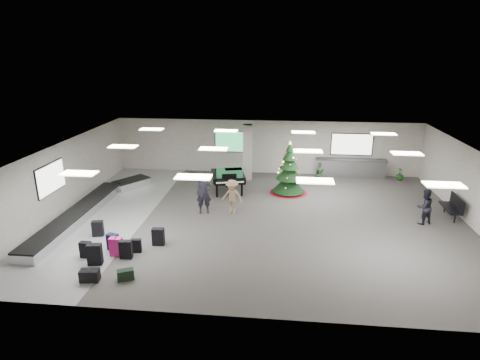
# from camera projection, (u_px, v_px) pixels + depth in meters

# --- Properties ---
(ground) EXTENTS (18.00, 18.00, 0.00)m
(ground) POSITION_uv_depth(u_px,v_px,m) (259.00, 218.00, 17.91)
(ground) COLOR #3D3A38
(ground) RESTS_ON ground
(room_envelope) EXTENTS (18.02, 14.02, 3.21)m
(room_envelope) POSITION_uv_depth(u_px,v_px,m) (252.00, 164.00, 17.85)
(room_envelope) COLOR #9E9A91
(room_envelope) RESTS_ON ground
(baggage_carousel) EXTENTS (2.28, 9.71, 0.43)m
(baggage_carousel) POSITION_uv_depth(u_px,v_px,m) (90.00, 208.00, 18.53)
(baggage_carousel) COLOR silver
(baggage_carousel) RESTS_ON ground
(service_counter) EXTENTS (4.05, 0.65, 1.08)m
(service_counter) POSITION_uv_depth(u_px,v_px,m) (351.00, 168.00, 23.53)
(service_counter) COLOR silver
(service_counter) RESTS_ON ground
(suitcase_0) EXTENTS (0.53, 0.35, 0.79)m
(suitcase_0) POSITION_uv_depth(u_px,v_px,m) (95.00, 254.00, 13.96)
(suitcase_0) COLOR black
(suitcase_0) RESTS_ON ground
(suitcase_1) EXTENTS (0.46, 0.27, 0.70)m
(suitcase_1) POSITION_uv_depth(u_px,v_px,m) (126.00, 249.00, 14.40)
(suitcase_1) COLOR black
(suitcase_1) RESTS_ON ground
(pink_suitcase) EXTENTS (0.46, 0.27, 0.73)m
(pink_suitcase) POSITION_uv_depth(u_px,v_px,m) (116.00, 247.00, 14.56)
(pink_suitcase) COLOR #D11B74
(pink_suitcase) RESTS_ON ground
(suitcase_3) EXTENTS (0.47, 0.27, 0.71)m
(suitcase_3) POSITION_uv_depth(u_px,v_px,m) (158.00, 237.00, 15.37)
(suitcase_3) COLOR black
(suitcase_3) RESTS_ON ground
(navy_suitcase) EXTENTS (0.46, 0.33, 0.66)m
(navy_suitcase) POSITION_uv_depth(u_px,v_px,m) (113.00, 242.00, 14.99)
(navy_suitcase) COLOR black
(navy_suitcase) RESTS_ON ground
(suitcase_5) EXTENTS (0.41, 0.24, 0.63)m
(suitcase_5) POSITION_uv_depth(u_px,v_px,m) (86.00, 250.00, 14.46)
(suitcase_5) COLOR black
(suitcase_5) RESTS_ON ground
(green_duffel) EXTENTS (0.59, 0.47, 0.37)m
(green_duffel) POSITION_uv_depth(u_px,v_px,m) (125.00, 275.00, 13.09)
(green_duffel) COLOR black
(green_duffel) RESTS_ON ground
(suitcase_7) EXTENTS (0.38, 0.24, 0.54)m
(suitcase_7) POSITION_uv_depth(u_px,v_px,m) (136.00, 246.00, 14.84)
(suitcase_7) COLOR black
(suitcase_7) RESTS_ON ground
(suitcase_8) EXTENTS (0.48, 0.34, 0.66)m
(suitcase_8) POSITION_uv_depth(u_px,v_px,m) (98.00, 229.00, 16.11)
(suitcase_8) COLOR black
(suitcase_8) RESTS_ON ground
(black_duffel) EXTENTS (0.64, 0.40, 0.42)m
(black_duffel) POSITION_uv_depth(u_px,v_px,m) (90.00, 275.00, 13.00)
(black_duffel) COLOR black
(black_duffel) RESTS_ON ground
(christmas_tree) EXTENTS (1.97, 1.97, 2.80)m
(christmas_tree) POSITION_uv_depth(u_px,v_px,m) (289.00, 175.00, 20.79)
(christmas_tree) COLOR #66090D
(christmas_tree) RESTS_ON ground
(grand_piano) EXTENTS (2.05, 2.43, 1.21)m
(grand_piano) POSITION_uv_depth(u_px,v_px,m) (228.00, 176.00, 20.93)
(grand_piano) COLOR black
(grand_piano) RESTS_ON ground
(bench) EXTENTS (0.59, 1.60, 1.00)m
(bench) POSITION_uv_depth(u_px,v_px,m) (453.00, 206.00, 17.83)
(bench) COLOR black
(bench) RESTS_ON ground
(traveler_a) EXTENTS (0.78, 0.60, 1.91)m
(traveler_a) POSITION_uv_depth(u_px,v_px,m) (204.00, 193.00, 18.21)
(traveler_a) COLOR black
(traveler_a) RESTS_ON ground
(traveler_b) EXTENTS (1.17, 0.85, 1.62)m
(traveler_b) POSITION_uv_depth(u_px,v_px,m) (232.00, 197.00, 18.18)
(traveler_b) COLOR #877154
(traveler_b) RESTS_ON ground
(traveler_bench) EXTENTS (0.93, 0.83, 1.56)m
(traveler_bench) POSITION_uv_depth(u_px,v_px,m) (424.00, 207.00, 17.11)
(traveler_bench) COLOR black
(traveler_bench) RESTS_ON ground
(potted_plant_left) EXTENTS (0.51, 0.47, 0.74)m
(potted_plant_left) POSITION_uv_depth(u_px,v_px,m) (320.00, 175.00, 22.90)
(potted_plant_left) COLOR #183A12
(potted_plant_left) RESTS_ON ground
(potted_plant_right) EXTENTS (0.55, 0.55, 0.73)m
(potted_plant_right) POSITION_uv_depth(u_px,v_px,m) (400.00, 174.00, 23.02)
(potted_plant_right) COLOR #183A12
(potted_plant_right) RESTS_ON ground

